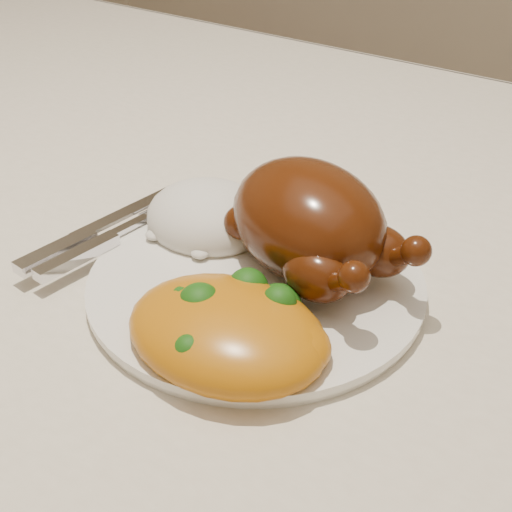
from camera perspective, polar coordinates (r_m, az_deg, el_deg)
The scene contains 7 objects.
dining_table at distance 0.69m, azimuth -6.13°, elevation -4.24°, with size 1.60×0.90×0.76m.
tablecloth at distance 0.65m, azimuth -6.51°, elevation 0.87°, with size 1.73×1.03×0.18m.
dinner_plate at distance 0.54m, azimuth 0.00°, elevation -2.25°, with size 0.25×0.25×0.01m, color white.
roast_chicken at distance 0.53m, azimuth 4.41°, elevation 2.69°, with size 0.18×0.14×0.09m.
rice_mound at distance 0.59m, azimuth -3.82°, elevation 3.07°, with size 0.11×0.10×0.06m.
mac_and_cheese at distance 0.47m, azimuth -1.93°, elevation -5.94°, with size 0.14×0.12×0.05m.
cutlery at distance 0.58m, azimuth -13.19°, elevation 1.23°, with size 0.04×0.17×0.01m.
Camera 1 is at (0.37, -0.41, 1.09)m, focal length 50.00 mm.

